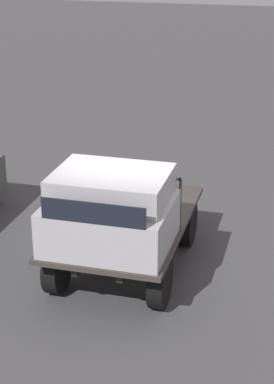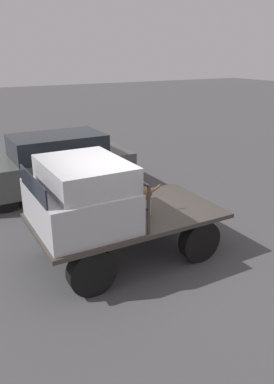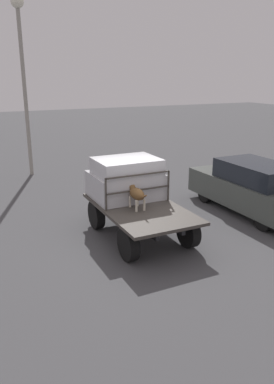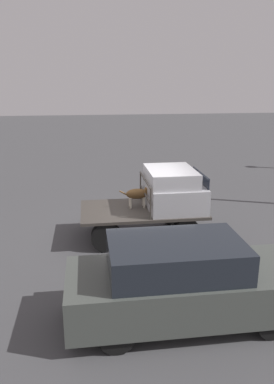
# 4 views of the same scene
# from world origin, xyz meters

# --- Properties ---
(ground_plane) EXTENTS (80.00, 80.00, 0.00)m
(ground_plane) POSITION_xyz_m (0.00, 0.00, 0.00)
(ground_plane) COLOR #474749
(flatbed_truck) EXTENTS (3.53, 2.00, 0.88)m
(flatbed_truck) POSITION_xyz_m (0.00, 0.00, 0.62)
(flatbed_truck) COLOR black
(flatbed_truck) RESTS_ON ground
(truck_cab) EXTENTS (1.56, 1.88, 1.14)m
(truck_cab) POSITION_xyz_m (0.90, 0.00, 1.42)
(truck_cab) COLOR #B7B7BC
(truck_cab) RESTS_ON flatbed_truck
(truck_headboard) EXTENTS (0.04, 1.88, 0.87)m
(truck_headboard) POSITION_xyz_m (0.08, 0.00, 1.45)
(truck_headboard) COLOR #3D3833
(truck_headboard) RESTS_ON flatbed_truck
(dog) EXTENTS (1.03, 0.30, 0.67)m
(dog) POSITION_xyz_m (-0.07, 0.14, 1.29)
(dog) COLOR beige
(dog) RESTS_ON flatbed_truck
(parked_sedan) EXTENTS (4.47, 1.72, 1.65)m
(parked_sedan) POSITION_xyz_m (0.18, -4.06, 0.83)
(parked_sedan) COLOR black
(parked_sedan) RESTS_ON ground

